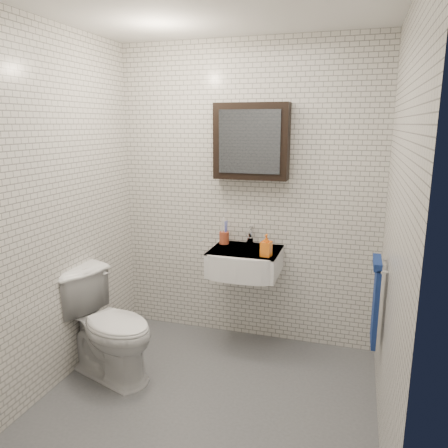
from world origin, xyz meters
name	(u,v)px	position (x,y,z in m)	size (l,w,h in m)	color
ground	(209,397)	(0.00, 0.00, 0.01)	(2.20, 2.00, 0.01)	#52555B
room_shell	(207,186)	(0.00, 0.00, 1.47)	(2.22, 2.02, 2.51)	silver
washbasin	(244,262)	(0.05, 0.73, 0.76)	(0.55, 0.50, 0.20)	white
faucet	(250,237)	(0.05, 0.93, 0.92)	(0.06, 0.20, 0.15)	silver
mirror_cabinet	(251,142)	(0.05, 0.93, 1.70)	(0.60, 0.15, 0.60)	black
towel_rail	(376,298)	(1.04, 0.35, 0.72)	(0.09, 0.30, 0.58)	silver
toothbrush_cup	(224,237)	(-0.16, 0.89, 0.91)	(0.10, 0.10, 0.22)	#9C4027
soap_bottle	(266,245)	(0.25, 0.64, 0.94)	(0.08, 0.08, 0.17)	orange
toilet	(108,325)	(-0.80, 0.07, 0.40)	(0.44, 0.78, 0.79)	white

